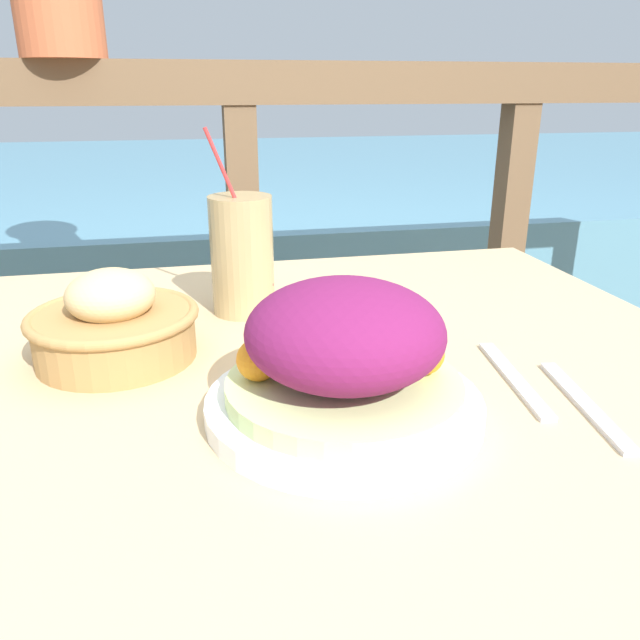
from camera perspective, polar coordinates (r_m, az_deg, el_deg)
The scene contains 8 objects.
patio_table at distance 0.77m, azimuth -0.43°, elevation -11.24°, with size 0.97×0.87×0.77m.
railing_fence at distance 1.49m, azimuth -6.99°, elevation 8.77°, with size 2.80×0.08×1.11m.
sea_backdrop at distance 4.03m, azimuth -10.33°, elevation 9.46°, with size 12.00×4.00×0.61m.
salad_plate at distance 0.57m, azimuth 2.05°, elevation -3.76°, with size 0.26×0.26×0.13m.
drink_glass at distance 0.85m, azimuth -7.13°, elevation 5.90°, with size 0.08×0.08×0.25m.
bread_basket at distance 0.74m, azimuth -18.30°, elevation -0.36°, with size 0.19×0.19×0.11m.
fork at distance 0.70m, azimuth 17.27°, elevation -5.08°, with size 0.04×0.18×0.00m.
knife at distance 0.67m, azimuth 23.01°, elevation -7.05°, with size 0.04×0.18×0.00m.
Camera 1 is at (-0.13, -0.64, 1.06)m, focal length 35.00 mm.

